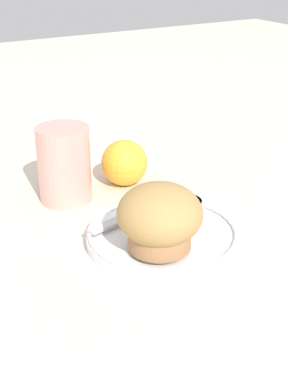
# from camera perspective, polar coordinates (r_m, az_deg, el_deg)

# --- Properties ---
(ground_plane) EXTENTS (3.00, 3.00, 0.00)m
(ground_plane) POSITION_cam_1_polar(r_m,az_deg,el_deg) (0.68, 0.73, -5.76)
(ground_plane) COLOR beige
(plate) EXTENTS (0.20, 0.20, 0.02)m
(plate) POSITION_cam_1_polar(r_m,az_deg,el_deg) (0.68, 2.10, -4.72)
(plate) COLOR white
(plate) RESTS_ON ground_plane
(muffin) EXTENTS (0.10, 0.10, 0.08)m
(muffin) POSITION_cam_1_polar(r_m,az_deg,el_deg) (0.62, 1.68, -2.79)
(muffin) COLOR #9E7047
(muffin) RESTS_ON plate
(cream_ramekin) EXTENTS (0.05, 0.05, 0.02)m
(cream_ramekin) POSITION_cam_1_polar(r_m,az_deg,el_deg) (0.71, 4.32, -1.58)
(cream_ramekin) COLOR silver
(cream_ramekin) RESTS_ON plate
(berry_pair) EXTENTS (0.03, 0.02, 0.02)m
(berry_pair) POSITION_cam_1_polar(r_m,az_deg,el_deg) (0.70, -0.21, -2.39)
(berry_pair) COLOR maroon
(berry_pair) RESTS_ON plate
(butter_knife) EXTENTS (0.17, 0.05, 0.00)m
(butter_knife) POSITION_cam_1_polar(r_m,az_deg,el_deg) (0.72, -0.43, -2.04)
(butter_knife) COLOR #B7B7BC
(butter_knife) RESTS_ON plate
(orange_fruit) EXTENTS (0.07, 0.07, 0.07)m
(orange_fruit) POSITION_cam_1_polar(r_m,az_deg,el_deg) (0.84, -2.11, 3.13)
(orange_fruit) COLOR #F4A82D
(orange_fruit) RESTS_ON ground_plane
(juice_glass) EXTENTS (0.08, 0.08, 0.11)m
(juice_glass) POSITION_cam_1_polar(r_m,az_deg,el_deg) (0.79, -8.51, 2.94)
(juice_glass) COLOR #E5998C
(juice_glass) RESTS_ON ground_plane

